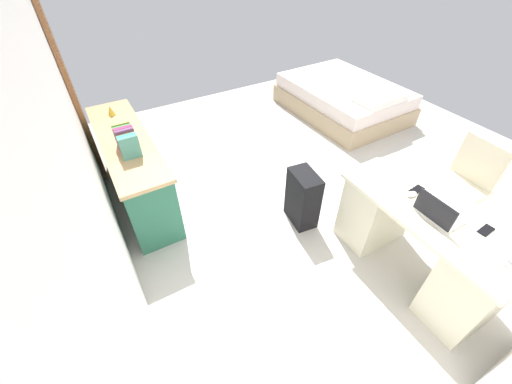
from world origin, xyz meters
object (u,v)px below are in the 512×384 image
(credenza, at_px, (134,169))
(cell_phone_near_laptop, at_px, (486,230))
(bed, at_px, (343,98))
(figurine_small, at_px, (111,111))
(cell_phone_by_mouse, at_px, (417,190))
(office_chair, at_px, (458,190))
(desk, at_px, (420,241))
(computer_mouse, at_px, (412,194))
(laptop, at_px, (437,213))
(suitcase_black, at_px, (303,198))

(credenza, xyz_separation_m, cell_phone_near_laptop, (-2.57, -1.99, 0.37))
(bed, relative_size, cell_phone_near_laptop, 14.17)
(bed, xyz_separation_m, figurine_small, (0.15, 3.40, 0.59))
(cell_phone_by_mouse, distance_m, figurine_small, 3.21)
(bed, bearing_deg, office_chair, 163.78)
(bed, relative_size, figurine_small, 17.52)
(desk, height_order, credenza, credenza)
(credenza, xyz_separation_m, computer_mouse, (-2.03, -1.83, 0.38))
(desk, relative_size, office_chair, 1.54)
(laptop, xyz_separation_m, cell_phone_near_laptop, (-0.27, -0.20, -0.04))
(suitcase_black, height_order, cell_phone_near_laptop, cell_phone_near_laptop)
(cell_phone_near_laptop, bearing_deg, desk, 19.30)
(cell_phone_by_mouse, bearing_deg, office_chair, -95.58)
(office_chair, height_order, suitcase_black, office_chair)
(credenza, height_order, computer_mouse, computer_mouse)
(computer_mouse, relative_size, cell_phone_near_laptop, 0.74)
(figurine_small, bearing_deg, suitcase_black, -142.45)
(cell_phone_by_mouse, bearing_deg, suitcase_black, 29.59)
(figurine_small, bearing_deg, credenza, -179.84)
(credenza, relative_size, laptop, 5.74)
(office_chair, relative_size, laptop, 3.00)
(cell_phone_by_mouse, bearing_deg, figurine_small, 31.24)
(cell_phone_by_mouse, bearing_deg, laptop, 147.96)
(office_chair, height_order, credenza, office_chair)
(suitcase_black, bearing_deg, cell_phone_by_mouse, -137.35)
(desk, distance_m, bed, 3.08)
(bed, relative_size, computer_mouse, 19.27)
(desk, bearing_deg, credenza, 39.49)
(desk, xyz_separation_m, cell_phone_near_laptop, (-0.32, -0.13, 0.37))
(laptop, xyz_separation_m, computer_mouse, (0.26, -0.05, -0.03))
(computer_mouse, xyz_separation_m, cell_phone_by_mouse, (0.02, -0.09, -0.01))
(office_chair, bearing_deg, computer_mouse, 91.54)
(laptop, bearing_deg, bed, -30.95)
(laptop, bearing_deg, suitcase_black, 21.03)
(desk, relative_size, credenza, 0.81)
(credenza, distance_m, cell_phone_near_laptop, 3.27)
(office_chair, bearing_deg, laptop, 107.16)
(desk, xyz_separation_m, bed, (2.65, -1.55, -0.15))
(figurine_small, bearing_deg, cell_phone_by_mouse, -143.14)
(cell_phone_near_laptop, bearing_deg, bed, -28.99)
(office_chair, relative_size, bed, 0.49)
(desk, distance_m, laptop, 0.42)
(computer_mouse, xyz_separation_m, cell_phone_near_laptop, (-0.53, -0.16, -0.01))
(bed, bearing_deg, cell_phone_near_laptop, 154.54)
(cell_phone_near_laptop, bearing_deg, credenza, 34.23)
(office_chair, height_order, cell_phone_near_laptop, office_chair)
(credenza, bearing_deg, suitcase_black, -131.92)
(suitcase_black, relative_size, computer_mouse, 6.07)
(credenza, height_order, bed, credenza)
(desk, xyz_separation_m, cell_phone_by_mouse, (0.24, -0.07, 0.37))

